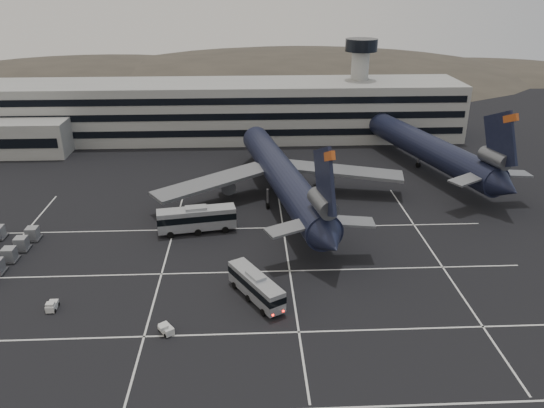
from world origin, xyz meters
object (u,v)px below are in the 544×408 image
at_px(bus_far, 197,218).
at_px(tug_a, 52,306).
at_px(trijet_main, 283,177).
at_px(bus_near, 256,285).

bearing_deg(bus_far, tug_a, 132.67).
distance_m(trijet_main, bus_near, 31.52).
xyz_separation_m(bus_near, tug_a, (-25.49, -1.28, -1.46)).
relative_size(bus_far, tug_a, 6.46).
height_order(bus_far, tug_a, bus_far).
xyz_separation_m(bus_near, bus_far, (-9.18, 19.92, 0.41)).
bearing_deg(bus_near, trijet_main, 49.96).
distance_m(bus_far, tug_a, 26.81).
height_order(trijet_main, tug_a, trijet_main).
relative_size(trijet_main, bus_near, 5.58).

